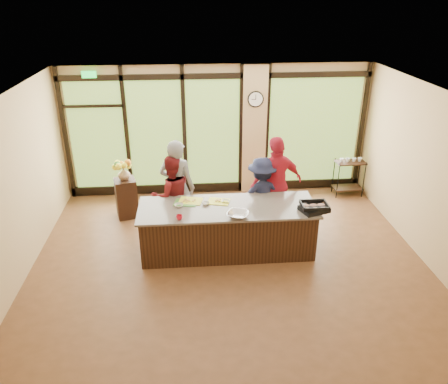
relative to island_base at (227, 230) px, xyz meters
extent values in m
plane|color=brown|center=(0.00, -0.30, -0.44)|extent=(7.00, 7.00, 0.00)
plane|color=white|center=(0.00, -0.30, 2.56)|extent=(7.00, 7.00, 0.00)
plane|color=tan|center=(0.00, 2.70, 1.06)|extent=(7.00, 0.00, 7.00)
plane|color=tan|center=(-3.50, -0.30, 1.06)|extent=(0.00, 6.00, 6.00)
plane|color=tan|center=(3.50, -0.30, 1.06)|extent=(0.00, 6.00, 6.00)
cube|color=tan|center=(0.85, 2.64, 1.06)|extent=(0.55, 0.12, 3.00)
cube|color=black|center=(0.00, 2.65, 2.31)|extent=(6.90, 0.08, 0.12)
cube|color=black|center=(0.00, 2.65, -0.32)|extent=(6.90, 0.08, 0.20)
cube|color=#19D83F|center=(-2.70, 2.60, 2.39)|extent=(0.30, 0.04, 0.14)
cube|color=#365A1F|center=(-2.70, 2.67, 1.01)|extent=(1.20, 0.02, 2.50)
cube|color=#365A1F|center=(-1.40, 2.67, 1.01)|extent=(1.20, 0.02, 2.50)
cube|color=#365A1F|center=(-0.10, 2.67, 1.01)|extent=(1.20, 0.02, 2.50)
cube|color=#365A1F|center=(2.25, 2.67, 1.01)|extent=(2.10, 0.02, 2.50)
cube|color=black|center=(-3.40, 2.65, 1.06)|extent=(0.08, 0.08, 3.00)
cube|color=black|center=(-2.05, 2.65, 1.06)|extent=(0.08, 0.08, 3.00)
cube|color=black|center=(-0.75, 2.65, 1.06)|extent=(0.08, 0.08, 3.00)
cube|color=black|center=(0.55, 2.65, 1.06)|extent=(0.08, 0.08, 3.00)
cube|color=black|center=(1.15, 2.65, 1.06)|extent=(0.08, 0.08, 3.00)
cube|color=black|center=(3.40, 2.65, 1.06)|extent=(0.08, 0.08, 3.00)
cube|color=black|center=(0.00, 0.00, 0.00)|extent=(3.10, 1.00, 0.88)
cube|color=slate|center=(0.00, 0.00, 0.46)|extent=(3.20, 1.10, 0.04)
cylinder|color=black|center=(0.85, 2.57, 1.81)|extent=(0.36, 0.04, 0.36)
cylinder|color=white|center=(0.85, 2.55, 1.81)|extent=(0.31, 0.01, 0.31)
cube|color=black|center=(0.85, 2.55, 1.86)|extent=(0.01, 0.00, 0.11)
cube|color=black|center=(0.80, 2.55, 1.81)|extent=(0.09, 0.00, 0.01)
imported|color=slate|center=(-0.91, 0.82, 0.53)|extent=(0.81, 0.66, 1.93)
imported|color=maroon|center=(-1.02, 0.74, 0.39)|extent=(0.94, 0.82, 1.65)
imported|color=#B31B30|center=(1.03, 0.80, 0.53)|extent=(1.23, 0.82, 1.94)
imported|color=#181C36|center=(0.73, 0.70, 0.34)|extent=(1.08, 0.72, 1.57)
cube|color=black|center=(1.50, -0.29, 0.52)|extent=(0.55, 0.49, 0.08)
imported|color=silver|center=(0.14, -0.41, 0.52)|extent=(0.47, 0.47, 0.09)
cube|color=#41812F|center=(-0.75, 0.22, 0.49)|extent=(0.46, 0.38, 0.01)
cube|color=yellow|center=(-0.66, 0.28, 0.49)|extent=(0.48, 0.40, 0.01)
cube|color=yellow|center=(-0.14, 0.21, 0.49)|extent=(0.45, 0.38, 0.01)
imported|color=silver|center=(-0.87, 0.07, 0.51)|extent=(0.17, 0.17, 0.05)
imported|color=silver|center=(-0.39, 0.11, 0.50)|extent=(0.16, 0.16, 0.04)
imported|color=silver|center=(-0.02, 0.18, 0.50)|extent=(0.18, 0.18, 0.03)
imported|color=red|center=(-0.86, -0.41, 0.52)|extent=(0.12, 0.12, 0.08)
cube|color=black|center=(-2.02, 1.55, -0.01)|extent=(0.52, 0.52, 0.85)
imported|color=#8B6D4C|center=(-2.02, 1.55, 0.55)|extent=(0.30, 0.30, 0.27)
cube|color=black|center=(3.06, 2.22, -0.27)|extent=(0.69, 0.42, 0.03)
cube|color=black|center=(3.06, 2.22, 0.38)|extent=(0.69, 0.42, 0.03)
cylinder|color=black|center=(2.75, 2.05, -0.01)|extent=(0.02, 0.02, 0.87)
cylinder|color=black|center=(3.37, 2.05, -0.01)|extent=(0.02, 0.02, 0.87)
cylinder|color=black|center=(2.75, 2.40, -0.01)|extent=(0.02, 0.02, 0.87)
cylinder|color=black|center=(3.37, 2.40, -0.01)|extent=(0.02, 0.02, 0.87)
imported|color=silver|center=(2.85, 2.22, 0.44)|extent=(0.10, 0.10, 0.09)
imported|color=silver|center=(3.00, 2.22, 0.44)|extent=(0.10, 0.10, 0.09)
imported|color=silver|center=(3.14, 2.22, 0.44)|extent=(0.10, 0.10, 0.09)
imported|color=silver|center=(3.27, 2.22, 0.44)|extent=(0.10, 0.10, 0.09)
camera|label=1|loc=(-0.64, -6.95, 4.04)|focal=35.00mm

